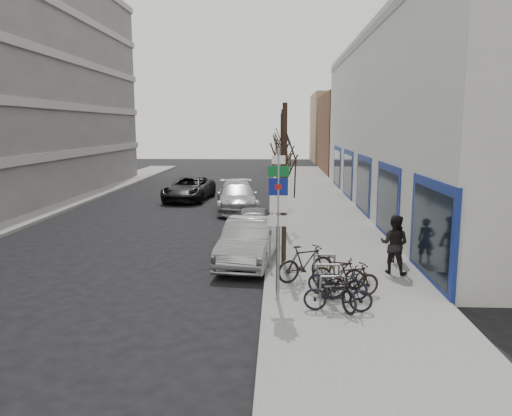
# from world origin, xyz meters

# --- Properties ---
(ground) EXTENTS (120.00, 120.00, 0.00)m
(ground) POSITION_xyz_m (0.00, 0.00, 0.00)
(ground) COLOR black
(ground) RESTS_ON ground
(sidewalk_east) EXTENTS (5.00, 70.00, 0.15)m
(sidewalk_east) POSITION_xyz_m (4.50, 10.00, 0.07)
(sidewalk_east) COLOR slate
(sidewalk_east) RESTS_ON ground
(brick_building_far) EXTENTS (12.00, 14.00, 8.00)m
(brick_building_far) POSITION_xyz_m (13.00, 40.00, 4.00)
(brick_building_far) COLOR brown
(brick_building_far) RESTS_ON ground
(tan_building_far) EXTENTS (13.00, 12.00, 9.00)m
(tan_building_far) POSITION_xyz_m (13.50, 55.00, 4.50)
(tan_building_far) COLOR #937A5B
(tan_building_far) RESTS_ON ground
(highway_sign_pole) EXTENTS (0.55, 0.10, 4.20)m
(highway_sign_pole) POSITION_xyz_m (2.40, -0.01, 2.46)
(highway_sign_pole) COLOR gray
(highway_sign_pole) RESTS_ON ground
(bike_rack) EXTENTS (0.66, 2.26, 0.83)m
(bike_rack) POSITION_xyz_m (3.80, 0.60, 0.66)
(bike_rack) COLOR gray
(bike_rack) RESTS_ON sidewalk_east
(tree_near) EXTENTS (1.80, 1.80, 5.50)m
(tree_near) POSITION_xyz_m (2.60, 3.50, 4.10)
(tree_near) COLOR black
(tree_near) RESTS_ON ground
(tree_mid) EXTENTS (1.80, 1.80, 5.50)m
(tree_mid) POSITION_xyz_m (2.60, 10.00, 4.10)
(tree_mid) COLOR black
(tree_mid) RESTS_ON ground
(tree_far) EXTENTS (1.80, 1.80, 5.50)m
(tree_far) POSITION_xyz_m (2.60, 16.50, 4.10)
(tree_far) COLOR black
(tree_far) RESTS_ON ground
(meter_front) EXTENTS (0.10, 0.08, 1.27)m
(meter_front) POSITION_xyz_m (2.15, 3.00, 0.92)
(meter_front) COLOR gray
(meter_front) RESTS_ON sidewalk_east
(meter_mid) EXTENTS (0.10, 0.08, 1.27)m
(meter_mid) POSITION_xyz_m (2.15, 8.50, 0.92)
(meter_mid) COLOR gray
(meter_mid) RESTS_ON sidewalk_east
(meter_back) EXTENTS (0.10, 0.08, 1.27)m
(meter_back) POSITION_xyz_m (2.15, 14.00, 0.92)
(meter_back) COLOR gray
(meter_back) RESTS_ON sidewalk_east
(bike_near_left) EXTENTS (1.32, 1.95, 1.15)m
(bike_near_left) POSITION_xyz_m (3.91, -0.46, 0.73)
(bike_near_left) COLOR black
(bike_near_left) RESTS_ON sidewalk_east
(bike_near_right) EXTENTS (1.71, 0.99, 1.00)m
(bike_near_right) POSITION_xyz_m (4.40, 0.19, 0.65)
(bike_near_right) COLOR black
(bike_near_right) RESTS_ON sidewalk_east
(bike_mid_curb) EXTENTS (1.75, 1.17, 1.03)m
(bike_mid_curb) POSITION_xyz_m (4.02, 0.26, 0.67)
(bike_mid_curb) COLOR black
(bike_mid_curb) RESTS_ON sidewalk_east
(bike_mid_inner) EXTENTS (1.93, 1.31, 1.14)m
(bike_mid_inner) POSITION_xyz_m (3.23, 1.60, 0.72)
(bike_mid_inner) COLOR black
(bike_mid_inner) RESTS_ON sidewalk_east
(bike_far_curb) EXTENTS (1.76, 0.64, 1.06)m
(bike_far_curb) POSITION_xyz_m (3.91, -0.83, 0.68)
(bike_far_curb) COLOR black
(bike_far_curb) RESTS_ON sidewalk_east
(bike_far_inner) EXTENTS (1.63, 0.83, 0.95)m
(bike_far_inner) POSITION_xyz_m (4.14, 1.02, 0.62)
(bike_far_inner) COLOR black
(bike_far_inner) RESTS_ON sidewalk_east
(parked_car_front) EXTENTS (2.16, 4.84, 1.54)m
(parked_car_front) POSITION_xyz_m (1.40, 4.08, 0.77)
(parked_car_front) COLOR #9B9CA0
(parked_car_front) RESTS_ON ground
(parked_car_mid) EXTENTS (1.74, 4.15, 1.40)m
(parked_car_mid) POSITION_xyz_m (1.40, 7.41, 0.70)
(parked_car_mid) COLOR #49494D
(parked_car_mid) RESTS_ON ground
(parked_car_back) EXTENTS (2.88, 5.77, 1.61)m
(parked_car_back) POSITION_xyz_m (0.09, 14.89, 0.81)
(parked_car_back) COLOR #A3A3A8
(parked_car_back) RESTS_ON ground
(lane_car) EXTENTS (3.03, 5.72, 1.53)m
(lane_car) POSITION_xyz_m (-3.36, 18.95, 0.77)
(lane_car) COLOR black
(lane_car) RESTS_ON ground
(pedestrian_near) EXTENTS (0.67, 0.58, 1.54)m
(pedestrian_near) POSITION_xyz_m (6.46, 3.90, 0.92)
(pedestrian_near) COLOR black
(pedestrian_near) RESTS_ON sidewalk_east
(pedestrian_far) EXTENTS (0.84, 0.74, 1.89)m
(pedestrian_far) POSITION_xyz_m (6.07, 2.60, 1.10)
(pedestrian_far) COLOR black
(pedestrian_far) RESTS_ON sidewalk_east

